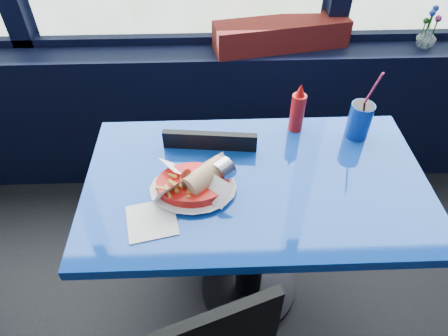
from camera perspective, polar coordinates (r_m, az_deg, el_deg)
The scene contains 9 objects.
window_sill at distance 2.29m, azimuth -5.52°, elevation 7.64°, with size 5.00×0.26×0.80m, color black.
near_table at distance 1.54m, azimuth 4.28°, elevation -6.39°, with size 1.20×0.70×0.75m.
chair_near_back at distance 1.79m, azimuth -2.19°, elevation -1.62°, with size 0.41×0.41×0.82m.
planter_box at distance 2.08m, azimuth 8.16°, elevation 18.39°, with size 0.66×0.17×0.13m, color maroon.
flower_vase at distance 2.29m, azimuth 27.06°, elevation 16.52°, with size 0.12×0.12×0.20m.
food_basket at distance 1.34m, azimuth -4.22°, elevation -2.19°, with size 0.31×0.31×0.10m.
ketchup_bottle at distance 1.58m, azimuth 10.47°, elevation 8.16°, with size 0.06×0.06×0.21m.
soda_cup at distance 1.62m, azimuth 18.81°, elevation 6.56°, with size 0.09×0.09×0.30m.
napkin at distance 1.30m, azimuth -10.28°, elevation -7.35°, with size 0.15×0.15×0.00m, color white.
Camera 1 is at (0.15, 1.03, 1.75)m, focal length 32.00 mm.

